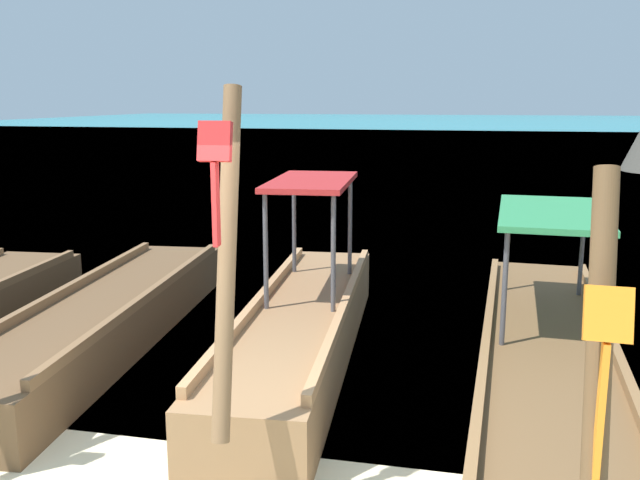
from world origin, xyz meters
TOP-DOWN VIEW (x-y plane):
  - sea_water at (0.00, 61.02)m, footprint 120.00×120.00m
  - longtail_boat_green_ribbon at (-2.51, 3.02)m, footprint 1.61×6.28m
  - longtail_boat_red_ribbon at (-0.19, 3.00)m, footprint 1.39×5.77m
  - longtail_boat_orange_ribbon at (2.30, 2.86)m, footprint 1.54×7.34m
  - mooring_buoy_near at (2.55, 13.29)m, footprint 0.50×0.50m

SIDE VIEW (x-z plane):
  - sea_water at x=0.00m, z-range 0.00..0.00m
  - mooring_buoy_near at x=2.55m, z-range 0.00..0.50m
  - longtail_boat_orange_ribbon at x=2.30m, z-range -0.94..1.53m
  - longtail_boat_green_ribbon at x=-2.51m, z-range -1.04..1.63m
  - longtail_boat_red_ribbon at x=-0.19m, z-range -1.06..1.81m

